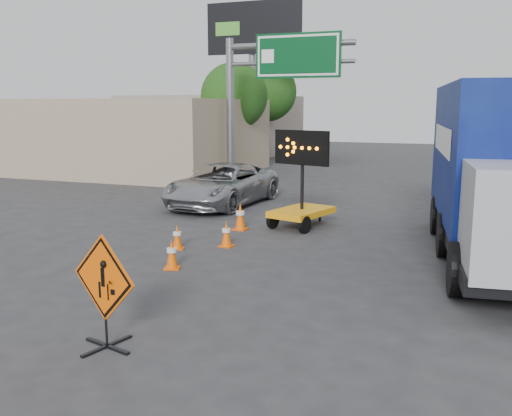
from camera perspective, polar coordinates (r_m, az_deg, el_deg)
The scene contains 15 objects.
ground at distance 9.62m, azimuth -10.18°, elevation -12.51°, with size 100.00×100.00×0.00m, color #2D2D30.
storefront_left_near at distance 33.33m, azimuth -13.15°, elevation 7.07°, with size 14.00×10.00×4.00m, color tan.
storefront_left_far at distance 46.00m, azimuth -4.31°, elevation 8.36°, with size 12.00×10.00×4.40m, color gray.
highway_gantry at distance 27.12m, azimuth 1.45°, elevation 13.16°, with size 6.18×0.38×6.90m.
billboard at distance 36.05m, azimuth -0.23°, elevation 16.08°, with size 6.10×0.54×9.85m.
tree_left_near at distance 32.16m, azimuth -2.19°, elevation 11.08°, with size 3.71×3.71×6.03m.
tree_left_far at distance 39.97m, azimuth 1.08°, elevation 11.55°, with size 4.10×4.10×6.66m.
construction_sign at distance 9.04m, azimuth -14.93°, elevation -7.82°, with size 1.32×0.94×1.79m.
arrow_board at distance 17.50m, azimuth 4.61°, elevation 0.23°, with size 1.82×2.34×2.96m.
pickup_truck at distance 21.29m, azimuth -3.38°, elevation 2.35°, with size 2.57×5.56×1.55m, color #A4A5AB.
box_truck at distance 14.68m, azimuth 23.63°, elevation 2.39°, with size 3.74×9.14×4.20m.
cone_a at distance 13.19m, azimuth -8.43°, elevation -4.58°, with size 0.45×0.45×0.69m.
cone_b at distance 14.96m, azimuth -7.89°, elevation -2.87°, with size 0.42×0.42×0.65m.
cone_c at distance 15.09m, azimuth -2.98°, elevation -2.59°, with size 0.38×0.38×0.69m.
cone_d at distance 17.10m, azimuth -1.59°, elevation -0.85°, with size 0.44×0.44×0.81m.
Camera 1 is at (4.69, -7.54, 3.70)m, focal length 40.00 mm.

